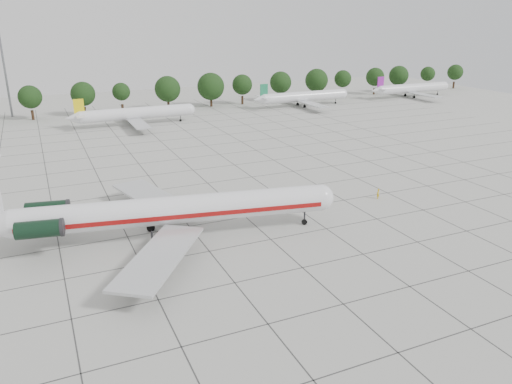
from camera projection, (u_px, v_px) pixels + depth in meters
ground at (245, 217)px, 68.32m from camera, size 260.00×260.00×0.00m
apron_joints at (210, 185)px, 81.22m from camera, size 170.00×170.00×0.02m
main_airliner at (155, 211)px, 60.33m from camera, size 44.00×34.32×10.41m
ground_crew at (378, 194)px, 74.85m from camera, size 0.68×0.64×1.56m
bg_airliner_c at (136, 114)px, 124.36m from camera, size 28.24×27.20×7.40m
bg_airliner_d at (304, 97)px, 150.23m from camera, size 28.24×27.20×7.40m
bg_airliner_e at (412, 88)px, 167.30m from camera, size 28.24×27.20×7.40m
tree_line at (83, 94)px, 134.90m from camera, size 249.86×8.44×10.22m
floodlight_mast at (4, 63)px, 131.08m from camera, size 1.60×1.60×25.45m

